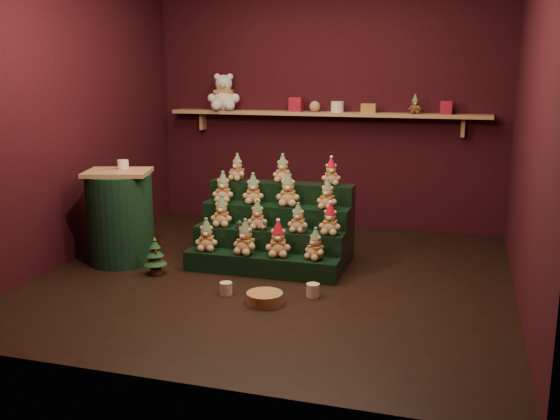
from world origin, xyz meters
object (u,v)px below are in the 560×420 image
(brown_bear, at_px, (415,105))
(wicker_basket, at_px, (265,298))
(snow_globe_a, at_px, (240,225))
(mug_right, at_px, (313,290))
(snow_globe_b, at_px, (263,226))
(mug_left, at_px, (226,288))
(white_bear, at_px, (224,87))
(mini_christmas_tree, at_px, (155,256))
(snow_globe_c, at_px, (304,230))
(riser_tier_front, at_px, (261,265))
(side_table, at_px, (120,217))

(brown_bear, bearing_deg, wicker_basket, -121.17)
(snow_globe_a, height_order, mug_right, snow_globe_a)
(snow_globe_a, xyz_separation_m, snow_globe_b, (0.22, 0.00, 0.01))
(snow_globe_b, height_order, mug_left, snow_globe_b)
(snow_globe_a, distance_m, mug_left, 0.81)
(snow_globe_a, height_order, white_bear, white_bear)
(mug_right, bearing_deg, snow_globe_b, 136.84)
(mug_right, xyz_separation_m, brown_bear, (0.56, 2.24, 1.36))
(mini_christmas_tree, bearing_deg, snow_globe_c, 18.20)
(mug_left, height_order, mug_right, mug_right)
(mini_christmas_tree, distance_m, mug_left, 0.85)
(snow_globe_c, distance_m, white_bear, 2.48)
(riser_tier_front, relative_size, wicker_basket, 4.93)
(riser_tier_front, relative_size, snow_globe_a, 18.07)
(snow_globe_b, xyz_separation_m, mini_christmas_tree, (-0.87, -0.41, -0.24))
(snow_globe_b, relative_size, white_bear, 0.18)
(mug_left, relative_size, wicker_basket, 0.36)
(side_table, distance_m, mini_christmas_tree, 0.60)
(snow_globe_b, bearing_deg, mini_christmas_tree, -154.68)
(mug_left, bearing_deg, side_table, 156.54)
(riser_tier_front, height_order, wicker_basket, riser_tier_front)
(riser_tier_front, xyz_separation_m, brown_bear, (1.13, 1.84, 1.33))
(side_table, bearing_deg, white_bear, 63.55)
(side_table, xyz_separation_m, mug_right, (1.95, -0.40, -0.38))
(side_table, height_order, brown_bear, brown_bear)
(mug_left, height_order, wicker_basket, mug_left)
(snow_globe_a, bearing_deg, white_bear, 115.36)
(white_bear, xyz_separation_m, brown_bear, (2.18, 0.00, -0.17))
(side_table, bearing_deg, riser_tier_front, -15.98)
(mini_christmas_tree, bearing_deg, side_table, 153.04)
(brown_bear, bearing_deg, mini_christmas_tree, -145.99)
(mini_christmas_tree, relative_size, mug_right, 3.22)
(mug_right, bearing_deg, side_table, 168.51)
(snow_globe_c, bearing_deg, snow_globe_a, 180.00)
(riser_tier_front, height_order, brown_bear, brown_bear)
(snow_globe_a, distance_m, white_bear, 2.20)
(side_table, xyz_separation_m, wicker_basket, (1.63, -0.65, -0.39))
(white_bear, bearing_deg, snow_globe_c, -63.80)
(snow_globe_a, distance_m, snow_globe_b, 0.22)
(mug_right, relative_size, wicker_basket, 0.38)
(snow_globe_a, xyz_separation_m, white_bear, (-0.79, 1.68, 1.18))
(mug_right, bearing_deg, riser_tier_front, 144.77)
(riser_tier_front, height_order, side_table, side_table)
(mini_christmas_tree, bearing_deg, mug_left, -21.24)
(wicker_basket, distance_m, white_bear, 3.21)
(snow_globe_b, height_order, mug_right, snow_globe_b)
(riser_tier_front, xyz_separation_m, snow_globe_c, (0.35, 0.16, 0.31))
(snow_globe_b, distance_m, brown_bear, 2.28)
(riser_tier_front, relative_size, side_table, 1.60)
(snow_globe_c, bearing_deg, wicker_basket, -96.97)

